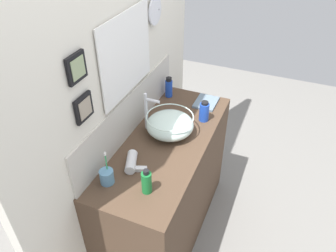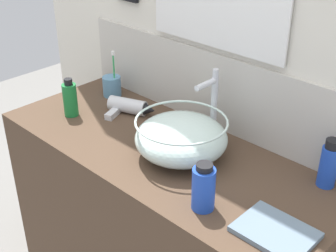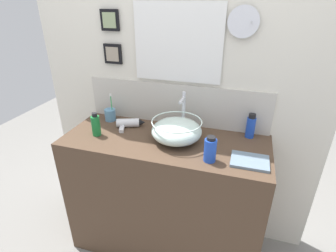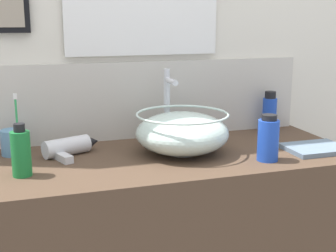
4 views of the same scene
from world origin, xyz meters
name	(u,v)px [view 1 (image 1 of 4)]	position (x,y,z in m)	size (l,w,h in m)	color
ground_plane	(167,227)	(0.00, 0.00, 0.00)	(6.00, 6.00, 0.00)	gray
vanity_counter	(167,188)	(0.00, 0.00, 0.46)	(1.31, 0.52, 0.91)	#4C3828
back_panel	(123,84)	(0.00, 0.29, 1.27)	(2.02, 0.10, 2.55)	silver
glass_bowl_sink	(170,125)	(0.08, 0.01, 0.99)	(0.31, 0.31, 0.14)	silver
faucet	(147,109)	(0.08, 0.17, 1.07)	(0.02, 0.11, 0.27)	silver
hair_drier	(132,161)	(-0.29, 0.10, 0.94)	(0.20, 0.17, 0.06)	silver
toothbrush_cup	(107,176)	(-0.47, 0.16, 0.96)	(0.08, 0.08, 0.21)	#598CB2
shampoo_bottle	(169,88)	(0.51, 0.20, 0.99)	(0.06, 0.06, 0.16)	blue
soap_dispenser	(147,182)	(-0.44, -0.07, 0.99)	(0.06, 0.06, 0.16)	#197233
spray_bottle	(204,112)	(0.31, -0.15, 0.99)	(0.07, 0.07, 0.15)	blue
hand_towel	(206,102)	(0.53, -0.11, 0.92)	(0.20, 0.16, 0.02)	slate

